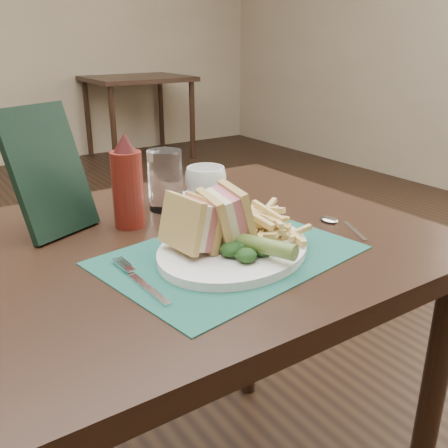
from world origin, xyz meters
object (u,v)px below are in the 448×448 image
plate (234,249)px  drinking_glass (165,180)px  table_bg_right (139,118)px  sandwich_half_a (182,226)px  ketchup_bottle (127,181)px  table_main (193,395)px  check_presenter (48,171)px  placemat (230,255)px  saucer (206,200)px  coffee_cup (206,183)px  sandwich_half_b (215,217)px

plate → drinking_glass: drinking_glass is taller
table_bg_right → sandwich_half_a: size_ratio=9.40×
drinking_glass → ketchup_bottle: bearing=-154.4°
table_main → check_presenter: (-0.20, 0.16, 0.49)m
table_bg_right → check_presenter: size_ratio=3.65×
placemat → ketchup_bottle: (-0.08, 0.23, 0.09)m
table_bg_right → ketchup_bottle: (-1.63, -3.50, 0.47)m
table_bg_right → saucer: 3.76m
table_main → sandwich_half_a: 0.46m
sandwich_half_a → check_presenter: bearing=109.2°
saucer → table_bg_right: bearing=67.7°
placemat → plate: bearing=5.3°
coffee_cup → drinking_glass: 0.10m
placemat → drinking_glass: bearing=84.8°
sandwich_half_b → check_presenter: size_ratio=0.41×
plate → ketchup_bottle: size_ratio=1.61×
drinking_glass → sandwich_half_a: bearing=-112.2°
table_main → sandwich_half_b: size_ratio=8.88×
table_bg_right → saucer: (-1.42, -3.46, 0.38)m
sandwich_half_a → ketchup_bottle: size_ratio=0.51×
placemat → saucer: size_ratio=2.81×
plate → table_main: bearing=76.3°
ketchup_bottle → table_main: bearing=-56.8°
table_bg_right → sandwich_half_b: size_ratio=8.88×
plate → saucer: bearing=44.3°
sandwich_half_a → sandwich_half_b: (0.06, -0.00, 0.00)m
plate → coffee_cup: bearing=44.3°
table_main → ketchup_bottle: 0.49m
check_presenter → placemat: bearing=-76.8°
plate → check_presenter: (-0.22, 0.28, 0.11)m
check_presenter → sandwich_half_b: bearing=-77.1°
coffee_cup → check_presenter: (-0.34, 0.01, 0.07)m
plate → coffee_cup: coffee_cup is taller
sandwich_half_a → placemat: bearing=-22.7°
saucer → drinking_glass: (-0.10, 0.01, 0.06)m
table_main → saucer: size_ratio=6.00×
drinking_glass → ketchup_bottle: ketchup_bottle is taller
table_main → placemat: (0.01, -0.12, 0.38)m
placemat → ketchup_bottle: size_ratio=2.26×
plate → sandwich_half_b: bearing=120.8°
sandwich_half_a → sandwich_half_b: sandwich_half_b is taller
plate → sandwich_half_a: bearing=143.9°
drinking_glass → ketchup_bottle: (-0.11, -0.05, 0.03)m
sandwich_half_b → saucer: 0.29m
table_main → saucer: bearing=48.3°
ketchup_bottle → plate: bearing=-68.4°
saucer → coffee_cup: (0.00, 0.00, 0.04)m
sandwich_half_a → saucer: (0.20, 0.25, -0.06)m
table_main → coffee_cup: 0.47m
saucer → coffee_cup: size_ratio=1.62×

